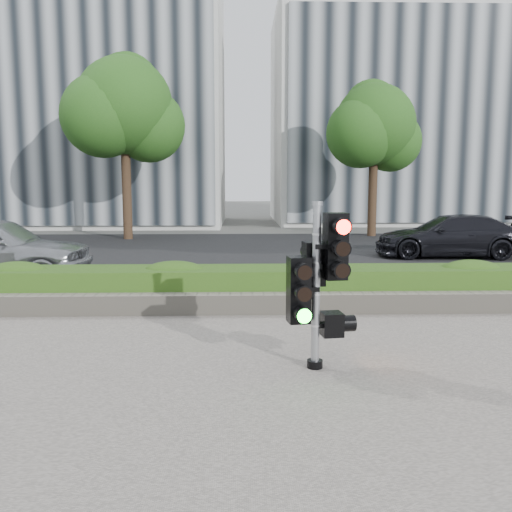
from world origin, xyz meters
name	(u,v)px	position (x,y,z in m)	size (l,w,h in m)	color
ground	(241,349)	(0.00, 0.00, 0.00)	(120.00, 120.00, 0.00)	#51514C
sidewalk	(242,432)	(0.00, -2.50, 0.01)	(16.00, 11.00, 0.03)	#9E9389
road	(241,253)	(0.00, 10.00, 0.01)	(60.00, 13.00, 0.02)	black
curb	(241,296)	(0.00, 3.15, 0.06)	(60.00, 0.25, 0.12)	gray
stone_wall	(241,304)	(0.00, 1.90, 0.20)	(12.00, 0.32, 0.34)	gray
hedge	(241,286)	(0.00, 2.55, 0.37)	(12.00, 1.00, 0.68)	#528729
building_left	(72,83)	(-9.00, 23.00, 7.50)	(16.00, 9.00, 15.00)	#B7B7B2
building_right	(429,118)	(11.00, 25.00, 6.00)	(18.00, 10.00, 12.00)	#B7B7B2
tree_left	(124,110)	(-4.52, 14.56, 5.04)	(4.61, 4.03, 7.34)	black
tree_right	(374,128)	(5.48, 15.55, 4.48)	(4.10, 3.58, 6.53)	black
traffic_signal	(318,277)	(0.90, -0.82, 1.13)	(0.71, 0.56, 1.99)	black
car_dark	(450,236)	(6.27, 8.92, 0.65)	(1.78, 4.37, 1.27)	black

